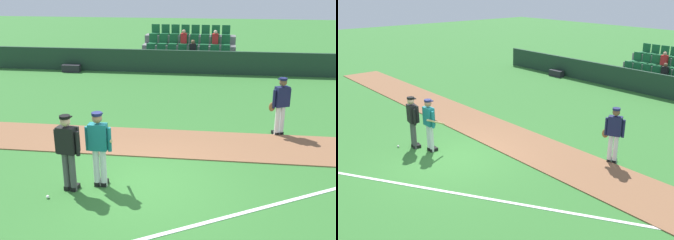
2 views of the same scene
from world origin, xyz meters
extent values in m
plane|color=#33702D|center=(0.00, 0.00, 0.00)|extent=(80.00, 80.00, 0.00)
cube|color=brown|center=(0.00, 2.50, 0.01)|extent=(28.00, 2.07, 0.03)
cube|color=white|center=(3.00, -0.50, 0.01)|extent=(10.30, 6.32, 0.01)
cube|color=#1E3828|center=(0.00, 11.58, 0.56)|extent=(20.00, 0.16, 1.13)
cube|color=slate|center=(0.00, 13.46, 0.15)|extent=(5.00, 2.95, 0.30)
cube|color=slate|center=(0.00, 12.61, 0.50)|extent=(4.90, 0.85, 0.40)
cube|color=#196033|center=(-1.93, 12.51, 0.75)|extent=(0.44, 0.40, 0.08)
cube|color=#196033|center=(-1.93, 12.73, 1.00)|extent=(0.44, 0.08, 0.50)
cube|color=#196033|center=(-1.38, 12.51, 0.75)|extent=(0.44, 0.40, 0.08)
cube|color=#196033|center=(-1.38, 12.73, 1.00)|extent=(0.44, 0.08, 0.50)
cube|color=#196033|center=(-0.83, 12.51, 0.75)|extent=(0.44, 0.40, 0.08)
cube|color=#196033|center=(-0.83, 12.73, 1.00)|extent=(0.44, 0.08, 0.50)
cube|color=#196033|center=(-0.27, 12.51, 0.75)|extent=(0.44, 0.40, 0.08)
cube|color=#196033|center=(-0.27, 12.73, 1.00)|extent=(0.44, 0.08, 0.50)
cube|color=#196033|center=(0.27, 12.51, 0.75)|extent=(0.44, 0.40, 0.08)
cube|color=#196033|center=(0.27, 12.73, 1.00)|extent=(0.44, 0.08, 0.50)
cube|color=black|center=(0.27, 12.56, 1.05)|extent=(0.32, 0.22, 0.52)
sphere|color=brown|center=(0.27, 12.56, 1.40)|extent=(0.20, 0.20, 0.20)
cube|color=#196033|center=(0.83, 12.51, 0.75)|extent=(0.44, 0.40, 0.08)
cube|color=slate|center=(0.00, 13.46, 0.90)|extent=(4.90, 0.85, 0.40)
cube|color=#196033|center=(-1.93, 13.36, 1.15)|extent=(0.44, 0.40, 0.08)
cube|color=#196033|center=(-1.93, 13.58, 1.40)|extent=(0.44, 0.08, 0.50)
cube|color=#196033|center=(-1.38, 13.36, 1.15)|extent=(0.44, 0.40, 0.08)
cube|color=#196033|center=(-1.38, 13.58, 1.40)|extent=(0.44, 0.08, 0.50)
cube|color=#196033|center=(-0.83, 13.36, 1.15)|extent=(0.44, 0.40, 0.08)
cube|color=#196033|center=(-0.83, 13.58, 1.40)|extent=(0.44, 0.08, 0.50)
cube|color=#196033|center=(-0.27, 13.36, 1.15)|extent=(0.44, 0.40, 0.08)
cube|color=#196033|center=(-0.27, 13.58, 1.40)|extent=(0.44, 0.08, 0.50)
cube|color=red|center=(-0.27, 13.41, 1.45)|extent=(0.32, 0.22, 0.52)
sphere|color=tan|center=(-0.27, 13.41, 1.80)|extent=(0.20, 0.20, 0.20)
cube|color=#196033|center=(0.27, 13.36, 1.15)|extent=(0.44, 0.40, 0.08)
cube|color=#196033|center=(-1.93, 14.21, 1.55)|extent=(0.44, 0.40, 0.08)
cube|color=#196033|center=(-1.93, 14.43, 1.80)|extent=(0.44, 0.08, 0.50)
cube|color=#196033|center=(-1.38, 14.21, 1.55)|extent=(0.44, 0.40, 0.08)
cube|color=#196033|center=(-1.38, 14.43, 1.80)|extent=(0.44, 0.08, 0.50)
cube|color=#196033|center=(-0.83, 14.21, 1.55)|extent=(0.44, 0.40, 0.08)
cube|color=#196033|center=(-0.83, 14.43, 1.80)|extent=(0.44, 0.08, 0.50)
cube|color=#196033|center=(-0.27, 14.21, 1.55)|extent=(0.44, 0.40, 0.08)
cylinder|color=white|center=(-0.97, -0.19, 0.45)|extent=(0.14, 0.14, 0.90)
cylinder|color=white|center=(-0.81, -0.19, 0.45)|extent=(0.14, 0.14, 0.90)
cube|color=black|center=(-0.97, -0.13, 0.05)|extent=(0.12, 0.26, 0.10)
cube|color=black|center=(-0.81, -0.13, 0.05)|extent=(0.12, 0.26, 0.10)
cube|color=#197075|center=(-0.89, -0.19, 1.20)|extent=(0.40, 0.22, 0.60)
cylinder|color=#197075|center=(-1.14, -0.19, 1.15)|extent=(0.09, 0.09, 0.55)
cylinder|color=#197075|center=(-0.64, -0.19, 1.15)|extent=(0.09, 0.09, 0.55)
sphere|color=#9E7051|center=(-0.89, -0.19, 1.63)|extent=(0.22, 0.22, 0.22)
cylinder|color=#191E4C|center=(-0.89, -0.19, 1.73)|extent=(0.23, 0.23, 0.06)
cube|color=#191E4C|center=(-0.89, -0.09, 1.70)|extent=(0.18, 0.12, 0.02)
cylinder|color=tan|center=(-0.64, -0.09, 1.05)|extent=(0.30, 0.78, 0.41)
cylinder|color=#4C4C4C|center=(-1.58, -0.46, 0.45)|extent=(0.14, 0.14, 0.90)
cylinder|color=#4C4C4C|center=(-1.42, -0.48, 0.45)|extent=(0.14, 0.14, 0.90)
cube|color=black|center=(-1.57, -0.40, 0.05)|extent=(0.16, 0.27, 0.10)
cube|color=black|center=(-1.41, -0.42, 0.05)|extent=(0.16, 0.27, 0.10)
cube|color=black|center=(-1.50, -0.47, 1.20)|extent=(0.43, 0.28, 0.60)
cylinder|color=black|center=(-1.75, -0.43, 1.15)|extent=(0.09, 0.09, 0.55)
cylinder|color=black|center=(-1.25, -0.51, 1.15)|extent=(0.09, 0.09, 0.55)
sphere|color=tan|center=(-1.50, -0.47, 1.63)|extent=(0.22, 0.22, 0.22)
cylinder|color=black|center=(-1.50, -0.47, 1.73)|extent=(0.23, 0.23, 0.06)
cube|color=black|center=(-1.48, -0.37, 1.70)|extent=(0.20, 0.15, 0.02)
cube|color=black|center=(-1.48, -0.34, 1.20)|extent=(0.45, 0.14, 0.56)
cylinder|color=white|center=(3.44, 3.55, 0.45)|extent=(0.14, 0.14, 0.90)
cylinder|color=white|center=(3.59, 3.62, 0.45)|extent=(0.14, 0.14, 0.90)
cube|color=black|center=(3.42, 3.60, 0.05)|extent=(0.22, 0.29, 0.10)
cube|color=black|center=(3.56, 3.67, 0.05)|extent=(0.22, 0.29, 0.10)
cube|color=#191E47|center=(3.52, 3.58, 1.20)|extent=(0.46, 0.37, 0.60)
cylinder|color=#191E47|center=(3.29, 3.48, 1.15)|extent=(0.09, 0.09, 0.55)
cylinder|color=#191E47|center=(3.74, 3.69, 1.15)|extent=(0.09, 0.09, 0.55)
sphere|color=brown|center=(3.52, 3.58, 1.63)|extent=(0.22, 0.22, 0.22)
cylinder|color=#191E4C|center=(3.52, 3.58, 1.73)|extent=(0.23, 0.23, 0.06)
cube|color=#191E4C|center=(3.47, 3.67, 1.70)|extent=(0.21, 0.19, 0.02)
ellipsoid|color=brown|center=(3.25, 3.51, 0.90)|extent=(0.23, 0.19, 0.28)
sphere|color=white|center=(-1.87, -0.88, 0.04)|extent=(0.07, 0.07, 0.07)
cube|color=#232328|center=(-5.70, 11.13, 0.18)|extent=(0.90, 0.36, 0.36)
camera|label=1|loc=(1.69, -8.22, 4.50)|focal=43.71mm
camera|label=2|loc=(9.69, -5.99, 5.20)|focal=41.66mm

